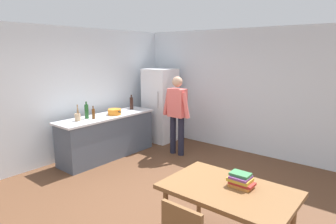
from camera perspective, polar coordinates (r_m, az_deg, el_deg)
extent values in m
plane|color=brown|center=(4.60, -3.08, -16.88)|extent=(14.00, 14.00, 0.00)
cube|color=silver|center=(6.63, 14.53, 3.97)|extent=(6.40, 0.12, 2.70)
cube|color=silver|center=(6.27, -19.87, 3.21)|extent=(0.12, 5.60, 2.70)
cube|color=#4C5666|center=(6.31, -11.76, -4.84)|extent=(0.60, 2.12, 0.86)
cube|color=silver|center=(6.20, -11.94, -0.84)|extent=(0.64, 2.20, 0.04)
cube|color=white|center=(7.22, -1.54, 1.33)|extent=(0.70, 0.64, 1.80)
cylinder|color=#B2B2B7|center=(6.79, -2.01, 2.38)|extent=(0.02, 0.02, 0.40)
cylinder|color=#1E1E2D|center=(6.39, 0.99, -4.46)|extent=(0.13, 0.13, 0.84)
cylinder|color=#1E1E2D|center=(6.26, 2.58, -4.81)|extent=(0.13, 0.13, 0.84)
cube|color=#E56660|center=(6.16, 1.82, 1.80)|extent=(0.38, 0.22, 0.60)
sphere|color=tan|center=(6.10, 1.85, 5.97)|extent=(0.22, 0.22, 0.22)
cylinder|color=#E56660|center=(6.29, -0.22, 1.82)|extent=(0.20, 0.09, 0.55)
cylinder|color=#E56660|center=(5.99, 3.49, 1.30)|extent=(0.20, 0.09, 0.55)
cube|color=brown|center=(3.34, 11.80, -14.83)|extent=(1.40, 0.90, 0.05)
cylinder|color=brown|center=(3.55, -0.46, -19.75)|extent=(0.06, 0.06, 0.70)
cylinder|color=brown|center=(4.04, 6.12, -15.63)|extent=(0.06, 0.06, 0.70)
cylinder|color=orange|center=(6.23, -10.46, 0.04)|extent=(0.28, 0.28, 0.12)
cube|color=black|center=(6.36, -11.47, 0.41)|extent=(0.06, 0.03, 0.02)
cube|color=black|center=(6.10, -9.43, 0.02)|extent=(0.06, 0.03, 0.02)
cylinder|color=tan|center=(5.84, -17.33, -1.00)|extent=(0.11, 0.11, 0.14)
cylinder|color=olive|center=(5.80, -17.26, 0.33)|extent=(0.02, 0.05, 0.22)
cylinder|color=olive|center=(5.79, -17.38, 0.31)|extent=(0.02, 0.04, 0.22)
cylinder|color=#5B3314|center=(5.92, -14.44, -0.36)|extent=(0.06, 0.06, 0.20)
cylinder|color=#5B3314|center=(5.90, -14.50, 0.88)|extent=(0.02, 0.02, 0.06)
cylinder|color=black|center=(6.72, -7.19, 1.69)|extent=(0.08, 0.08, 0.28)
cylinder|color=black|center=(6.70, -7.22, 3.12)|extent=(0.03, 0.03, 0.06)
cylinder|color=#1E5123|center=(5.98, -15.70, 0.08)|extent=(0.08, 0.08, 0.28)
cylinder|color=#1E5123|center=(5.95, -15.79, 1.69)|extent=(0.03, 0.03, 0.06)
cube|color=orange|center=(3.37, 14.13, -13.89)|extent=(0.25, 0.16, 0.03)
cube|color=#B22D28|center=(3.37, 14.34, -13.37)|extent=(0.26, 0.16, 0.03)
cube|color=gold|center=(3.37, 13.96, -12.74)|extent=(0.25, 0.19, 0.04)
cube|color=#753D7F|center=(3.35, 14.09, -12.29)|extent=(0.21, 0.20, 0.03)
cube|color=#387A47|center=(3.35, 14.04, -11.77)|extent=(0.21, 0.15, 0.03)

